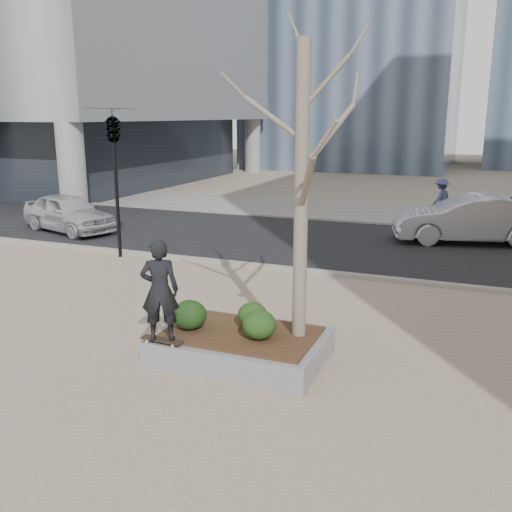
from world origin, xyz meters
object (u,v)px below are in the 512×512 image
at_px(skateboarder, 160,290).
at_px(police_car, 69,213).
at_px(planter, 241,346).
at_px(skateboard, 162,341).

height_order(skateboarder, police_car, skateboarder).
relative_size(planter, skateboard, 3.85).
bearing_deg(police_car, planter, -110.07).
bearing_deg(skateboard, planter, 40.96).
bearing_deg(planter, skateboard, -141.34).
distance_m(planter, police_car, 13.33).
xyz_separation_m(skateboarder, police_car, (-9.44, 9.03, -0.68)).
xyz_separation_m(skateboard, police_car, (-9.44, 9.03, 0.25)).
distance_m(skateboard, police_car, 13.06).
relative_size(skateboarder, police_car, 0.42).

